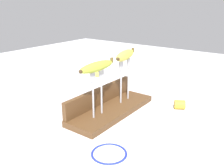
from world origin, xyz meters
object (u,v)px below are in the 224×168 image
Objects in this scene: banana_chunk_far at (97,73)px; fork_stand_right at (126,77)px; banana_raised_left at (98,67)px; fork_stand_left at (98,90)px; wire_coil at (109,153)px; banana_chunk_near at (180,105)px; fork_fallen_near at (86,84)px; banana_raised_right at (126,55)px.

fork_stand_right is at bearing -124.79° from banana_chunk_far.
banana_chunk_far is (0.45, 0.38, -0.19)m from banana_raised_left.
banana_raised_left is at bearing 178.58° from fork_stand_left.
banana_chunk_near is at bearing -5.90° from wire_coil.
banana_chunk_near is 1.06× the size of banana_chunk_far.
fork_stand_right is at bearing -108.37° from fork_fallen_near.
fork_stand_right is at bearing -0.00° from banana_raised_left.
banana_raised_left is (-0.00, 0.00, 0.09)m from fork_stand_left.
fork_stand_left is 1.15× the size of fork_fallen_near.
banana_chunk_near is at bearing -104.89° from banana_chunk_far.
banana_raised_left reaches higher than wire_coil.
fork_stand_left is at bearing 180.00° from fork_stand_right.
banana_raised_right is at bearing -0.00° from banana_raised_left.
fork_stand_left is 0.18m from fork_stand_right.
banana_raised_right is at bearing 25.94° from wire_coil.
banana_raised_left reaches higher than banana_chunk_far.
banana_chunk_near is at bearing -62.02° from banana_raised_right.
fork_fallen_near is 2.82× the size of banana_chunk_far.
fork_stand_right reaches higher than fork_stand_left.
fork_stand_left reaches higher than banana_chunk_far.
banana_raised_right is at bearing -170.84° from fork_stand_right.
fork_stand_right reaches higher than wire_coil.
fork_stand_left is 0.25m from wire_coil.
fork_stand_left is at bearing -131.44° from fork_fallen_near.
fork_stand_left is at bearing 47.47° from wire_coil.
fork_stand_right is (0.18, 0.00, 0.00)m from fork_stand_left.
fork_fallen_near is (0.11, 0.33, -0.22)m from banana_raised_right.
fork_fallen_near is (0.29, 0.33, -0.12)m from fork_stand_left.
fork_stand_left is 0.97× the size of banana_raised_left.
wire_coil is at bearing 174.10° from banana_chunk_near.
wire_coil is (-0.15, -0.16, -0.12)m from fork_stand_left.
banana_chunk_far is 0.80m from wire_coil.
banana_raised_left reaches higher than fork_fallen_near.
wire_coil is (-0.44, -0.49, -0.00)m from fork_fallen_near.
banana_raised_left is at bearing 144.82° from banana_chunk_near.
wire_coil is (-0.33, -0.16, -0.13)m from fork_stand_right.
fork_stand_right reaches higher than banana_chunk_far.
banana_raised_left is at bearing 180.00° from fork_stand_right.
fork_stand_right is 3.17× the size of banana_chunk_near.
fork_fallen_near is 1.37× the size of wire_coil.
banana_chunk_far is (0.15, 0.05, 0.02)m from fork_fallen_near.
banana_chunk_far is at bearing 55.21° from fork_stand_right.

